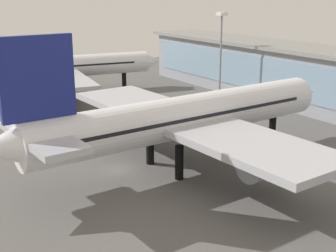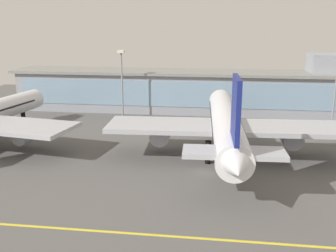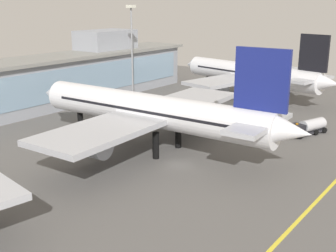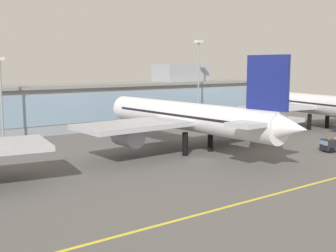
{
  "view_description": "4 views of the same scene",
  "coord_description": "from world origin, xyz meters",
  "px_view_note": "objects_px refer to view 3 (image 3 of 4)",
  "views": [
    {
      "loc": [
        52.08,
        -25.96,
        23.2
      ],
      "look_at": [
        -3.49,
        9.93,
        3.7
      ],
      "focal_mm": 49.46,
      "sensor_mm": 36.0,
      "label": 1
    },
    {
      "loc": [
        1.79,
        -64.74,
        25.97
      ],
      "look_at": [
        -8.09,
        9.04,
        5.9
      ],
      "focal_mm": 41.24,
      "sensor_mm": 36.0,
      "label": 2
    },
    {
      "loc": [
        -52.04,
        -37.31,
        24.91
      ],
      "look_at": [
        8.25,
        8.29,
        3.06
      ],
      "focal_mm": 46.01,
      "sensor_mm": 36.0,
      "label": 3
    },
    {
      "loc": [
        -50.82,
        -58.51,
        17.09
      ],
      "look_at": [
        -0.79,
        8.87,
        5.32
      ],
      "focal_mm": 46.35,
      "sensor_mm": 36.0,
      "label": 4
    }
  ],
  "objects_px": {
    "airliner_far_right": "(252,74)",
    "fuel_tanker_truck": "(307,127)",
    "apron_light_mast_west": "(132,39)",
    "airliner_near_right": "(152,111)"
  },
  "relations": [
    {
      "from": "airliner_near_right",
      "to": "fuel_tanker_truck",
      "type": "distance_m",
      "value": 31.45
    },
    {
      "from": "airliner_far_right",
      "to": "apron_light_mast_west",
      "type": "bearing_deg",
      "value": 51.42
    },
    {
      "from": "airliner_far_right",
      "to": "fuel_tanker_truck",
      "type": "bearing_deg",
      "value": 146.53
    },
    {
      "from": "fuel_tanker_truck",
      "to": "airliner_far_right",
      "type": "bearing_deg",
      "value": -114.77
    },
    {
      "from": "airliner_far_right",
      "to": "fuel_tanker_truck",
      "type": "xyz_separation_m",
      "value": [
        -23.4,
        -23.78,
        -4.99
      ]
    },
    {
      "from": "fuel_tanker_truck",
      "to": "airliner_near_right",
      "type": "bearing_deg",
      "value": -16.89
    },
    {
      "from": "airliner_far_right",
      "to": "apron_light_mast_west",
      "type": "distance_m",
      "value": 32.81
    },
    {
      "from": "airliner_near_right",
      "to": "fuel_tanker_truck",
      "type": "height_order",
      "value": "airliner_near_right"
    },
    {
      "from": "airliner_far_right",
      "to": "apron_light_mast_west",
      "type": "relative_size",
      "value": 2.03
    },
    {
      "from": "fuel_tanker_truck",
      "to": "apron_light_mast_west",
      "type": "xyz_separation_m",
      "value": [
        3.02,
        47.77,
        14.26
      ]
    }
  ]
}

